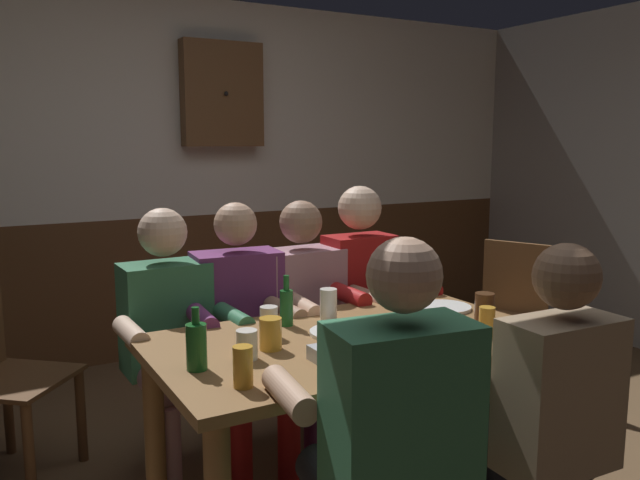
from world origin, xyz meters
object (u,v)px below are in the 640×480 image
at_px(chair_empty_near_left, 507,313).
at_px(person_2, 308,309).
at_px(wall_dart_cabinet, 222,94).
at_px(person_3, 367,297).
at_px(pint_glass_3, 247,345).
at_px(bottle_0, 286,306).
at_px(pint_glass_5, 484,311).
at_px(person_4, 388,436).
at_px(plate_0, 339,332).
at_px(person_0, 171,330).
at_px(person_1, 242,321).
at_px(plate_1, 445,307).
at_px(pint_glass_4, 243,367).
at_px(person_5, 537,402).
at_px(pint_glass_0, 269,321).
at_px(pint_glass_2, 487,322).
at_px(pint_glass_6, 271,334).
at_px(table_candle, 425,320).
at_px(pint_glass_1, 328,305).
at_px(dining_table, 350,365).
at_px(bottle_1, 196,346).
at_px(condiment_caddy, 331,353).

bearing_deg(chair_empty_near_left, person_2, 65.45).
bearing_deg(person_2, wall_dart_cabinet, -98.47).
relative_size(person_3, pint_glass_3, 12.23).
relative_size(bottle_0, pint_glass_5, 1.44).
distance_m(person_4, plate_0, 0.76).
relative_size(person_0, chair_empty_near_left, 1.35).
height_order(person_1, plate_1, person_1).
distance_m(person_2, pint_glass_5, 0.92).
height_order(person_3, bottle_0, person_3).
distance_m(plate_1, pint_glass_4, 1.21).
distance_m(person_5, pint_glass_0, 1.00).
distance_m(person_2, pint_glass_2, 0.97).
bearing_deg(pint_glass_4, pint_glass_6, 51.80).
bearing_deg(table_candle, pint_glass_3, 178.10).
distance_m(table_candle, pint_glass_6, 0.64).
height_order(person_3, pint_glass_0, person_3).
bearing_deg(bottle_0, pint_glass_1, -6.24).
distance_m(person_3, person_4, 1.54).
distance_m(pint_glass_5, wall_dart_cabinet, 2.58).
bearing_deg(pint_glass_1, wall_dart_cabinet, 81.18).
xyz_separation_m(person_5, table_candle, (-0.00, 0.58, 0.13)).
bearing_deg(table_candle, person_1, 123.48).
bearing_deg(dining_table, person_0, 127.42).
bearing_deg(plate_0, pint_glass_3, -168.19).
height_order(bottle_0, bottle_1, bottle_1).
bearing_deg(person_5, pint_glass_5, 67.95).
xyz_separation_m(person_2, pint_glass_5, (0.35, -0.84, 0.14)).
height_order(person_0, chair_empty_near_left, person_0).
distance_m(dining_table, table_candle, 0.34).
xyz_separation_m(chair_empty_near_left, table_candle, (-1.18, -0.71, 0.30)).
bearing_deg(plate_1, table_candle, -143.45).
bearing_deg(pint_glass_4, person_3, 41.18).
distance_m(person_2, plate_1, 0.67).
relative_size(person_2, person_4, 0.96).
xyz_separation_m(bottle_0, pint_glass_3, (-0.30, -0.30, -0.03)).
xyz_separation_m(pint_glass_6, wall_dart_cabinet, (0.67, 2.20, 0.99)).
xyz_separation_m(table_candle, pint_glass_6, (-0.63, 0.08, 0.02)).
height_order(person_1, person_5, person_1).
height_order(person_2, plate_0, person_2).
xyz_separation_m(chair_empty_near_left, pint_glass_1, (-1.45, -0.41, 0.33)).
height_order(bottle_1, pint_glass_1, bottle_1).
relative_size(person_2, table_candle, 14.87).
bearing_deg(condiment_caddy, person_3, 50.21).
distance_m(person_1, pint_glass_0, 0.53).
height_order(person_3, pint_glass_1, person_3).
distance_m(person_1, plate_0, 0.63).
xyz_separation_m(person_2, table_candle, (0.13, -0.74, 0.11)).
bearing_deg(bottle_1, person_1, 57.55).
xyz_separation_m(person_4, pint_glass_4, (-0.26, 0.39, 0.12)).
bearing_deg(pint_glass_6, person_2, 52.52).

